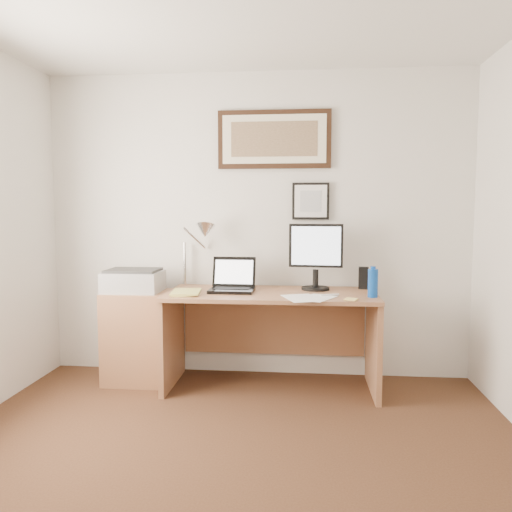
# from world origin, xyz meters

# --- Properties ---
(floor) EXTENTS (4.00, 4.00, 0.00)m
(floor) POSITION_xyz_m (0.00, 0.00, 0.00)
(floor) COLOR #422617
(floor) RESTS_ON ground
(wall_back) EXTENTS (3.50, 0.02, 2.50)m
(wall_back) POSITION_xyz_m (0.00, 2.00, 1.25)
(wall_back) COLOR silver
(wall_back) RESTS_ON ground
(side_cabinet) EXTENTS (0.50, 0.40, 0.73)m
(side_cabinet) POSITION_xyz_m (-0.92, 1.68, 0.36)
(side_cabinet) COLOR brown
(side_cabinet) RESTS_ON floor
(water_bottle) EXTENTS (0.07, 0.07, 0.20)m
(water_bottle) POSITION_xyz_m (0.90, 1.49, 0.85)
(water_bottle) COLOR #0C42A4
(water_bottle) RESTS_ON desk
(bottle_cap) EXTENTS (0.04, 0.04, 0.02)m
(bottle_cap) POSITION_xyz_m (0.90, 1.49, 0.96)
(bottle_cap) COLOR #0C42A4
(bottle_cap) RESTS_ON water_bottle
(speaker) EXTENTS (0.08, 0.07, 0.17)m
(speaker) POSITION_xyz_m (0.87, 1.87, 0.84)
(speaker) COLOR black
(speaker) RESTS_ON desk
(paper_sheet_a) EXTENTS (0.32, 0.38, 0.00)m
(paper_sheet_a) POSITION_xyz_m (0.39, 1.39, 0.75)
(paper_sheet_a) COLOR white
(paper_sheet_a) RESTS_ON desk
(paper_sheet_b) EXTENTS (0.32, 0.35, 0.00)m
(paper_sheet_b) POSITION_xyz_m (0.49, 1.40, 0.75)
(paper_sheet_b) COLOR white
(paper_sheet_b) RESTS_ON desk
(sticky_pad) EXTENTS (0.11, 0.11, 0.01)m
(sticky_pad) POSITION_xyz_m (0.73, 1.35, 0.76)
(sticky_pad) COLOR #FFE378
(sticky_pad) RESTS_ON desk
(marker_pen) EXTENTS (0.14, 0.06, 0.02)m
(marker_pen) POSITION_xyz_m (0.59, 1.50, 0.76)
(marker_pen) COLOR white
(marker_pen) RESTS_ON desk
(book) EXTENTS (0.24, 0.31, 0.02)m
(book) POSITION_xyz_m (-0.59, 1.49, 0.76)
(book) COLOR #CECB61
(book) RESTS_ON desk
(desk) EXTENTS (1.60, 0.70, 0.75)m
(desk) POSITION_xyz_m (0.15, 1.72, 0.51)
(desk) COLOR brown
(desk) RESTS_ON floor
(laptop) EXTENTS (0.35, 0.30, 0.26)m
(laptop) POSITION_xyz_m (-0.15, 1.66, 0.81)
(laptop) COLOR black
(laptop) RESTS_ON desk
(lcd_monitor) EXTENTS (0.42, 0.22, 0.52)m
(lcd_monitor) POSITION_xyz_m (0.49, 1.78, 1.04)
(lcd_monitor) COLOR black
(lcd_monitor) RESTS_ON desk
(printer) EXTENTS (0.44, 0.34, 0.18)m
(printer) POSITION_xyz_m (-0.95, 1.69, 0.82)
(printer) COLOR #9E9EA0
(printer) RESTS_ON side_cabinet
(desk_lamp) EXTENTS (0.29, 0.27, 0.53)m
(desk_lamp) POSITION_xyz_m (-0.41, 1.81, 1.19)
(desk_lamp) COLOR silver
(desk_lamp) RESTS_ON desk
(picture_large) EXTENTS (0.92, 0.04, 0.47)m
(picture_large) POSITION_xyz_m (0.15, 1.97, 1.95)
(picture_large) COLOR black
(picture_large) RESTS_ON wall_back
(picture_small) EXTENTS (0.30, 0.03, 0.30)m
(picture_small) POSITION_xyz_m (0.45, 1.97, 1.45)
(picture_small) COLOR black
(picture_small) RESTS_ON wall_back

